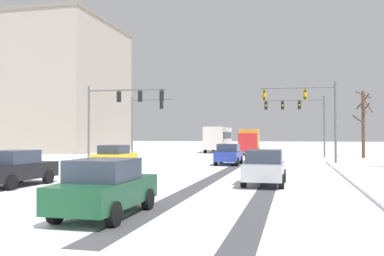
% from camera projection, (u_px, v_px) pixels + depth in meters
% --- Properties ---
extents(ground_plane, '(300.00, 300.00, 0.00)m').
position_uv_depth(ground_plane, '(7.00, 228.00, 10.35)').
color(ground_plane, white).
extents(wheel_track_left_lane, '(0.85, 30.64, 0.01)m').
position_uv_depth(wheel_track_left_lane, '(216.00, 177.00, 23.26)').
color(wheel_track_left_lane, '#4C4C51').
rests_on(wheel_track_left_lane, ground).
extents(wheel_track_right_lane, '(0.77, 30.64, 0.01)m').
position_uv_depth(wheel_track_right_lane, '(272.00, 178.00, 22.55)').
color(wheel_track_right_lane, '#4C4C51').
rests_on(wheel_track_right_lane, ground).
extents(traffic_signal_far_right, '(6.55, 0.58, 6.50)m').
position_uv_depth(traffic_signal_far_right, '(299.00, 112.00, 45.37)').
color(traffic_signal_far_right, '#56565B').
rests_on(traffic_signal_far_right, ground).
extents(traffic_signal_near_left, '(6.83, 0.75, 6.50)m').
position_uv_depth(traffic_signal_near_left, '(119.00, 105.00, 35.54)').
color(traffic_signal_near_left, '#56565B').
rests_on(traffic_signal_near_left, ground).
extents(traffic_signal_near_right, '(5.91, 0.72, 6.50)m').
position_uv_depth(traffic_signal_near_right, '(309.00, 106.00, 33.53)').
color(traffic_signal_near_right, '#56565B').
rests_on(traffic_signal_near_right, ground).
extents(traffic_signal_far_left, '(4.98, 0.54, 6.50)m').
position_uv_depth(traffic_signal_far_left, '(143.00, 116.00, 45.31)').
color(traffic_signal_far_left, '#56565B').
rests_on(traffic_signal_far_left, ground).
extents(car_blue_lead, '(1.84, 4.10, 1.62)m').
position_uv_depth(car_blue_lead, '(229.00, 154.00, 32.75)').
color(car_blue_lead, '#233899').
rests_on(car_blue_lead, ground).
extents(car_yellow_cab_second, '(1.94, 4.15, 1.62)m').
position_uv_depth(car_yellow_cab_second, '(115.00, 157.00, 29.05)').
color(car_yellow_cab_second, yellow).
rests_on(car_yellow_cab_second, ground).
extents(car_silver_third, '(1.87, 4.12, 1.62)m').
position_uv_depth(car_silver_third, '(265.00, 167.00, 19.33)').
color(car_silver_third, '#B7BABF').
rests_on(car_silver_third, ground).
extents(car_black_fourth, '(1.99, 4.18, 1.62)m').
position_uv_depth(car_black_fourth, '(15.00, 168.00, 18.88)').
color(car_black_fourth, black).
rests_on(car_black_fourth, ground).
extents(car_dark_green_fifth, '(1.84, 4.10, 1.62)m').
position_uv_depth(car_dark_green_fifth, '(105.00, 187.00, 11.88)').
color(car_dark_green_fifth, '#194C2D').
rests_on(car_dark_green_fifth, ground).
extents(bus_oncoming, '(2.99, 11.09, 3.38)m').
position_uv_depth(bus_oncoming, '(218.00, 137.00, 57.74)').
color(bus_oncoming, silver).
rests_on(bus_oncoming, ground).
extents(box_truck_delivery, '(2.57, 7.50, 3.02)m').
position_uv_depth(box_truck_delivery, '(249.00, 141.00, 50.43)').
color(box_truck_delivery, red).
rests_on(box_truck_delivery, ground).
extents(bare_tree_sidewalk_far, '(1.96, 1.68, 6.78)m').
position_uv_depth(bare_tree_sidewalk_far, '(363.00, 121.00, 42.61)').
color(bare_tree_sidewalk_far, '#4C3828').
rests_on(bare_tree_sidewalk_far, ground).
extents(office_building_far_left_block, '(25.10, 17.84, 18.35)m').
position_uv_depth(office_building_far_left_block, '(29.00, 88.00, 61.34)').
color(office_building_far_left_block, '#A89E8E').
rests_on(office_building_far_left_block, ground).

